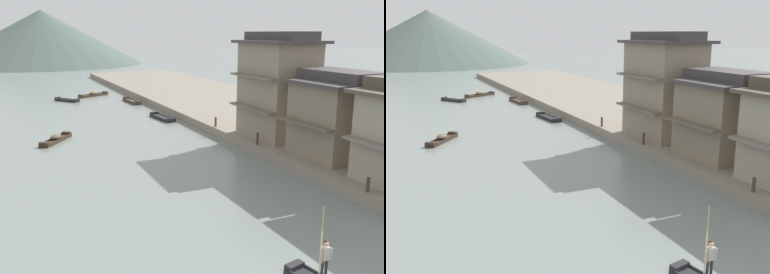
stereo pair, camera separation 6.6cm
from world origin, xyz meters
The scene contains 13 objects.
riverbank_right centered at (16.98, 30.00, 0.42)m, with size 18.00×110.00×0.83m, color gray.
boatman_person centered at (0.63, 1.12, 1.42)m, with size 0.57×0.27×3.04m.
boat_moored_nearest centered at (6.36, 34.45, 0.15)m, with size 1.56×4.75×0.47m.
boat_moored_second centered at (2.82, 55.47, 0.27)m, with size 4.91×3.23×0.79m.
boat_moored_third centered at (6.50, 47.15, 0.18)m, with size 1.42×4.99×0.54m.
boat_moored_far centered at (-1.62, 51.89, 0.16)m, with size 3.16×3.71×0.48m.
boat_midriver_drifting centered at (-5.86, 28.65, 0.24)m, with size 3.24×4.07×0.69m.
house_waterfront_second centered at (11.70, 12.82, 3.84)m, with size 6.24×5.97×6.14m.
house_waterfront_tall centered at (11.31, 19.70, 5.14)m, with size 5.46×6.97×8.74m.
mooring_post_dock_near centered at (8.33, 6.50, 1.25)m, with size 0.20×0.20×0.84m, color #473828.
mooring_post_dock_mid centered at (8.33, 17.84, 1.31)m, with size 0.20×0.20×0.95m, color #473828.
mooring_post_dock_far centered at (8.33, 25.12, 1.28)m, with size 0.20×0.20×0.90m, color #473828.
hill_far_west centered at (2.75, 131.65, 8.13)m, with size 60.94×60.94×16.27m, color #4C5B56.
Camera 2 is at (-9.66, -9.98, 9.49)m, focal length 39.83 mm.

